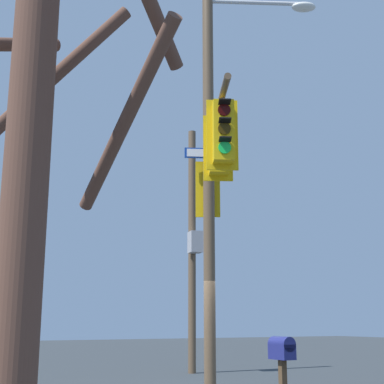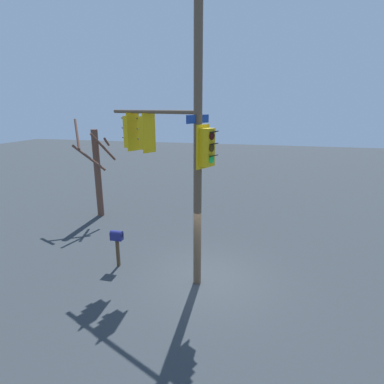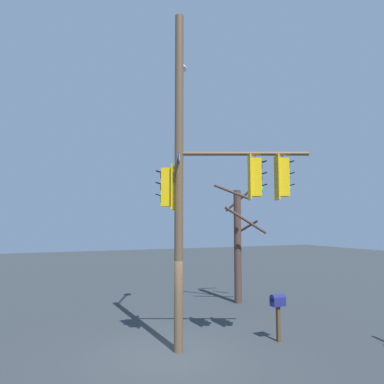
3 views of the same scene
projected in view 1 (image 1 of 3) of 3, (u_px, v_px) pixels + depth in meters
name	position (u px, v px, depth m)	size (l,w,h in m)	color
main_signal_pole_assembly	(216.00, 156.00, 12.16)	(4.12, 4.11, 9.79)	brown
secondary_pole_assembly	(193.00, 246.00, 19.15)	(0.50, 0.79, 8.25)	brown
mailbox	(282.00, 356.00, 9.07)	(0.24, 0.44, 1.41)	#4C3823
bare_tree_across_street	(33.00, 196.00, 4.23)	(2.02, 2.18, 5.15)	brown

